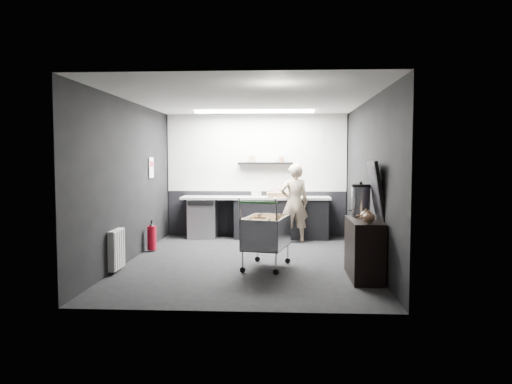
{
  "coord_description": "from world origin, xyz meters",
  "views": [
    {
      "loc": [
        0.6,
        -8.28,
        1.75
      ],
      "look_at": [
        0.12,
        0.4,
        1.14
      ],
      "focal_mm": 35.0,
      "sensor_mm": 36.0,
      "label": 1
    }
  ],
  "objects": [
    {
      "name": "radiator",
      "position": [
        -1.94,
        -0.9,
        0.35
      ],
      "size": [
        0.1,
        0.5,
        0.6
      ],
      "primitive_type": "cube",
      "color": "silver",
      "rests_on": "wall_left"
    },
    {
      "name": "ceiling",
      "position": [
        0.0,
        0.0,
        2.7
      ],
      "size": [
        5.5,
        5.5,
        0.0
      ],
      "primitive_type": "plane",
      "rotation": [
        3.14,
        0.0,
        0.0
      ],
      "color": "silver",
      "rests_on": "wall_back"
    },
    {
      "name": "wall_right",
      "position": [
        2.0,
        0.0,
        1.35
      ],
      "size": [
        0.0,
        5.5,
        5.5
      ],
      "primitive_type": "plane",
      "rotation": [
        1.57,
        0.0,
        -1.57
      ],
      "color": "black",
      "rests_on": "floor"
    },
    {
      "name": "shopping_cart",
      "position": [
        0.32,
        -0.49,
        0.53
      ],
      "size": [
        0.8,
        1.12,
        1.1
      ],
      "color": "silver",
      "rests_on": "floor"
    },
    {
      "name": "sideboard",
      "position": [
        1.78,
        -1.04,
        0.54
      ],
      "size": [
        0.48,
        1.13,
        1.7
      ],
      "color": "black",
      "rests_on": "floor"
    },
    {
      "name": "wall_back",
      "position": [
        0.0,
        2.75,
        1.35
      ],
      "size": [
        5.5,
        0.0,
        5.5
      ],
      "primitive_type": "plane",
      "rotation": [
        1.57,
        0.0,
        0.0
      ],
      "color": "black",
      "rests_on": "floor"
    },
    {
      "name": "prep_counter",
      "position": [
        0.14,
        2.42,
        0.46
      ],
      "size": [
        3.2,
        0.61,
        0.9
      ],
      "color": "black",
      "rests_on": "floor"
    },
    {
      "name": "pink_tub",
      "position": [
        0.49,
        2.42,
        1.01
      ],
      "size": [
        0.21,
        0.21,
        0.21
      ],
      "primitive_type": "cylinder",
      "color": "beige",
      "rests_on": "prep_counter"
    },
    {
      "name": "poster_red_band",
      "position": [
        -1.98,
        1.3,
        1.62
      ],
      "size": [
        0.02,
        0.22,
        0.1
      ],
      "primitive_type": "cube",
      "color": "red",
      "rests_on": "poster"
    },
    {
      "name": "fire_extinguisher",
      "position": [
        -1.85,
        0.8,
        0.27
      ],
      "size": [
        0.17,
        0.17,
        0.55
      ],
      "color": "#B00B1E",
      "rests_on": "floor"
    },
    {
      "name": "floating_shelf",
      "position": [
        0.2,
        2.62,
        1.62
      ],
      "size": [
        1.2,
        0.22,
        0.04
      ],
      "primitive_type": "cube",
      "color": "black",
      "rests_on": "wall_back"
    },
    {
      "name": "person",
      "position": [
        0.82,
        1.97,
        0.81
      ],
      "size": [
        0.65,
        0.5,
        1.62
      ],
      "primitive_type": "imported",
      "rotation": [
        0.0,
        0.0,
        3.34
      ],
      "color": "beige",
      "rests_on": "floor"
    },
    {
      "name": "white_container",
      "position": [
        0.02,
        2.37,
        0.98
      ],
      "size": [
        0.21,
        0.18,
        0.15
      ],
      "primitive_type": "cube",
      "rotation": [
        0.0,
        0.0,
        -0.36
      ],
      "color": "silver",
      "rests_on": "prep_counter"
    },
    {
      "name": "dado_panel",
      "position": [
        0.0,
        2.73,
        0.5
      ],
      "size": [
        3.95,
        0.02,
        1.0
      ],
      "primitive_type": "cube",
      "color": "black",
      "rests_on": "wall_back"
    },
    {
      "name": "ceiling_strip",
      "position": [
        0.0,
        1.85,
        2.67
      ],
      "size": [
        2.4,
        0.2,
        0.04
      ],
      "primitive_type": "cube",
      "color": "white",
      "rests_on": "ceiling"
    },
    {
      "name": "poster",
      "position": [
        -1.98,
        1.3,
        1.55
      ],
      "size": [
        0.02,
        0.3,
        0.4
      ],
      "primitive_type": "cube",
      "color": "white",
      "rests_on": "wall_left"
    },
    {
      "name": "wall_clock",
      "position": [
        1.4,
        2.72,
        2.15
      ],
      "size": [
        0.2,
        0.03,
        0.2
      ],
      "primitive_type": "cylinder",
      "rotation": [
        1.57,
        0.0,
        0.0
      ],
      "color": "silver",
      "rests_on": "wall_back"
    },
    {
      "name": "wall_front",
      "position": [
        0.0,
        -2.75,
        1.35
      ],
      "size": [
        5.5,
        0.0,
        5.5
      ],
      "primitive_type": "plane",
      "rotation": [
        -1.57,
        0.0,
        0.0
      ],
      "color": "black",
      "rests_on": "floor"
    },
    {
      "name": "cardboard_box",
      "position": [
        0.51,
        2.37,
        0.95
      ],
      "size": [
        0.56,
        0.45,
        0.1
      ],
      "primitive_type": "cube",
      "rotation": [
        0.0,
        0.0,
        0.12
      ],
      "color": "#8A6A49",
      "rests_on": "prep_counter"
    },
    {
      "name": "wall_left",
      "position": [
        -2.0,
        0.0,
        1.35
      ],
      "size": [
        0.0,
        5.5,
        5.5
      ],
      "primitive_type": "plane",
      "rotation": [
        1.57,
        0.0,
        1.57
      ],
      "color": "black",
      "rests_on": "floor"
    },
    {
      "name": "floor",
      "position": [
        0.0,
        0.0,
        0.0
      ],
      "size": [
        5.5,
        5.5,
        0.0
      ],
      "primitive_type": "plane",
      "color": "black",
      "rests_on": "ground"
    },
    {
      "name": "kitchen_wall_panel",
      "position": [
        0.0,
        2.73,
        1.85
      ],
      "size": [
        3.95,
        0.02,
        1.7
      ],
      "primitive_type": "cube",
      "color": "silver",
      "rests_on": "wall_back"
    }
  ]
}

